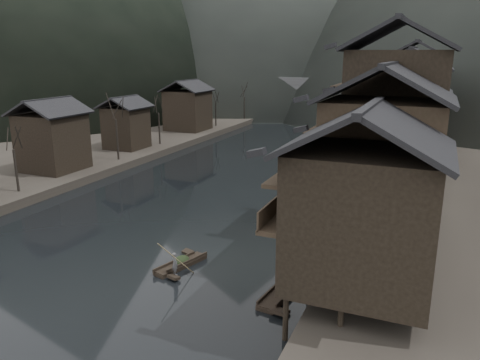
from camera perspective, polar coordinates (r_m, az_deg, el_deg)
The scene contains 12 objects.
water at distance 39.36m, azimuth -9.88°, elevation -6.14°, with size 300.00×300.00×0.00m, color black.
left_bank at distance 90.68m, azimuth -15.01°, elevation 6.12°, with size 40.00×200.00×1.20m, color #2D2823.
stilt_houses at distance 50.12m, azimuth 19.63°, elevation 8.32°, with size 9.00×67.60×16.81m.
left_houses at distance 65.62m, azimuth -15.82°, elevation 7.21°, with size 8.10×53.20×8.73m.
bare_trees at distance 65.07m, azimuth -12.31°, elevation 7.83°, with size 3.66×72.33×7.32m.
moored_sampans at distance 51.42m, azimuth 12.84°, elevation -0.93°, with size 3.56×53.98×0.47m.
midriver_boats at distance 85.17m, azimuth 12.37°, elevation 5.45°, with size 8.76×39.52×0.44m.
stone_bridge at distance 104.98m, azimuth 11.92°, elevation 9.98°, with size 40.00×6.00×9.00m.
hero_sampan at distance 32.83m, azimuth -7.20°, elevation -10.12°, with size 2.06×4.57×0.43m.
cargo_heap at distance 32.80m, azimuth -7.15°, elevation -9.13°, with size 1.00×1.31×0.60m, color black.
boatman at distance 31.02m, azimuth -7.97°, elevation -9.68°, with size 0.57×0.37×1.55m, color #535355.
bamboo_pole at distance 30.04m, azimuth -7.80°, elevation -5.82°, with size 0.06×0.06×3.99m, color #8C7A51.
Camera 1 is at (20.25, -30.61, 14.22)m, focal length 35.00 mm.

